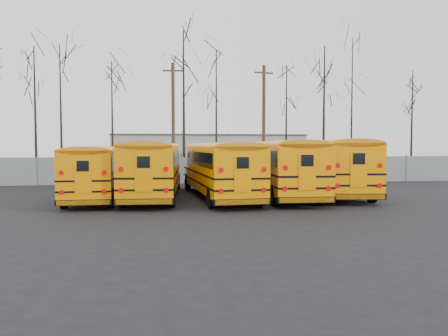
{
  "coord_description": "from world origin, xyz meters",
  "views": [
    {
      "loc": [
        -2.73,
        -20.45,
        2.87
      ],
      "look_at": [
        0.33,
        3.55,
        1.6
      ],
      "focal_mm": 35.0,
      "sensor_mm": 36.0,
      "label": 1
    }
  ],
  "objects": [
    {
      "name": "tree_1",
      "position": [
        -13.74,
        17.8,
        5.55
      ],
      "size": [
        0.26,
        0.26,
        11.1
      ],
      "primitive_type": "cone",
      "color": "black",
      "rests_on": "ground"
    },
    {
      "name": "tree_9",
      "position": [
        17.87,
        14.52,
        4.61
      ],
      "size": [
        0.26,
        0.26,
        9.21
      ],
      "primitive_type": "cone",
      "color": "black",
      "rests_on": "ground"
    },
    {
      "name": "tree_7",
      "position": [
        10.58,
        15.89,
        5.67
      ],
      "size": [
        0.26,
        0.26,
        11.35
      ],
      "primitive_type": "cone",
      "color": "black",
      "rests_on": "ground"
    },
    {
      "name": "tree_4",
      "position": [
        -1.52,
        13.94,
        5.88
      ],
      "size": [
        0.26,
        0.26,
        11.76
      ],
      "primitive_type": "cone",
      "color": "black",
      "rests_on": "ground"
    },
    {
      "name": "tree_6",
      "position": [
        6.61,
        13.54,
        4.6
      ],
      "size": [
        0.26,
        0.26,
        9.21
      ],
      "primitive_type": "cone",
      "color": "black",
      "rests_on": "ground"
    },
    {
      "name": "ground",
      "position": [
        0.0,
        0.0,
        0.0
      ],
      "size": [
        120.0,
        120.0,
        0.0
      ],
      "primitive_type": "plane",
      "color": "black",
      "rests_on": "ground"
    },
    {
      "name": "tree_8",
      "position": [
        13.64,
        17.17,
        6.22
      ],
      "size": [
        0.26,
        0.26,
        12.44
      ],
      "primitive_type": "cone",
      "color": "black",
      "rests_on": "ground"
    },
    {
      "name": "fence",
      "position": [
        0.0,
        12.0,
        1.0
      ],
      "size": [
        40.0,
        0.04,
        2.0
      ],
      "primitive_type": "cube",
      "color": "gray",
      "rests_on": "ground"
    },
    {
      "name": "tree_5",
      "position": [
        1.08,
        14.29,
        5.19
      ],
      "size": [
        0.26,
        0.26,
        10.38
      ],
      "primitive_type": "cone",
      "color": "black",
      "rests_on": "ground"
    },
    {
      "name": "utility_pole_right",
      "position": [
        5.97,
        18.94,
        5.22
      ],
      "size": [
        1.79,
        0.55,
        10.15
      ],
      "rotation": [
        0.0,
        0.0,
        0.24
      ],
      "color": "#443526",
      "rests_on": "ground"
    },
    {
      "name": "bus_c",
      "position": [
        -0.01,
        2.64,
        1.79
      ],
      "size": [
        3.41,
        11.09,
        3.06
      ],
      "rotation": [
        0.0,
        0.0,
        0.08
      ],
      "color": "black",
      "rests_on": "ground"
    },
    {
      "name": "tree_2",
      "position": [
        -11.03,
        15.02,
        5.33
      ],
      "size": [
        0.26,
        0.26,
        10.65
      ],
      "primitive_type": "cone",
      "color": "black",
      "rests_on": "ground"
    },
    {
      "name": "bus_d",
      "position": [
        3.46,
        3.01,
        1.86
      ],
      "size": [
        2.99,
        11.42,
        3.17
      ],
      "rotation": [
        0.0,
        0.0,
        -0.03
      ],
      "color": "black",
      "rests_on": "ground"
    },
    {
      "name": "distant_building",
      "position": [
        2.0,
        32.0,
        2.0
      ],
      "size": [
        22.0,
        8.0,
        4.0
      ],
      "primitive_type": "cube",
      "color": "beige",
      "rests_on": "ground"
    },
    {
      "name": "bus_a",
      "position": [
        -6.54,
        3.21,
        1.67
      ],
      "size": [
        2.77,
        10.3,
        2.86
      ],
      "rotation": [
        0.0,
        0.0,
        0.04
      ],
      "color": "black",
      "rests_on": "ground"
    },
    {
      "name": "tree_3",
      "position": [
        -7.12,
        15.0,
        4.73
      ],
      "size": [
        0.26,
        0.26,
        9.47
      ],
      "primitive_type": "cone",
      "color": "black",
      "rests_on": "ground"
    },
    {
      "name": "utility_pole_left",
      "position": [
        -2.29,
        19.11,
        5.23
      ],
      "size": [
        1.82,
        0.32,
        10.19
      ],
      "rotation": [
        0.0,
        0.0,
        -0.09
      ],
      "color": "#453527",
      "rests_on": "ground"
    },
    {
      "name": "bus_b",
      "position": [
        -3.53,
        3.25,
        1.81
      ],
      "size": [
        3.11,
        11.18,
        3.1
      ],
      "rotation": [
        0.0,
        0.0,
        -0.05
      ],
      "color": "black",
      "rests_on": "ground"
    },
    {
      "name": "bus_e",
      "position": [
        6.52,
        3.87,
        1.89
      ],
      "size": [
        3.77,
        11.75,
        3.24
      ],
      "rotation": [
        0.0,
        0.0,
        -0.1
      ],
      "color": "black",
      "rests_on": "ground"
    }
  ]
}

